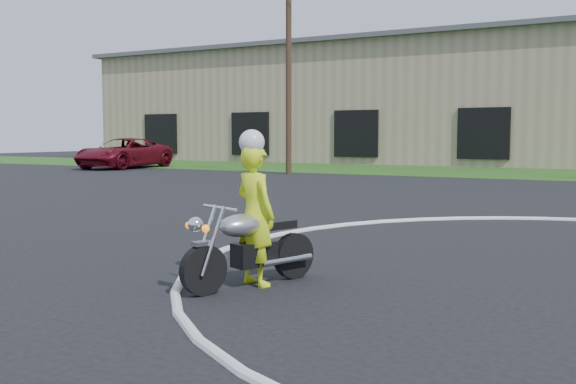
% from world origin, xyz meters
% --- Properties ---
extents(primary_motorcycle, '(0.99, 1.90, 1.05)m').
position_xyz_m(primary_motorcycle, '(-4.27, 0.19, 0.51)').
color(primary_motorcycle, black).
rests_on(primary_motorcycle, ground).
extents(rider_primary_grp, '(0.75, 0.63, 1.95)m').
position_xyz_m(rider_primary_grp, '(-4.26, 0.32, 0.94)').
color(rider_primary_grp, '#DCFF1A').
rests_on(rider_primary_grp, ground).
extents(pickup_grp, '(3.23, 6.38, 1.73)m').
position_xyz_m(pickup_grp, '(-26.01, 21.43, 0.87)').
color(pickup_grp, '#5E0A18').
rests_on(pickup_grp, ground).
extents(warehouse, '(41.00, 17.00, 8.30)m').
position_xyz_m(warehouse, '(-18.00, 39.99, 4.16)').
color(warehouse, tan).
rests_on(warehouse, ground).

